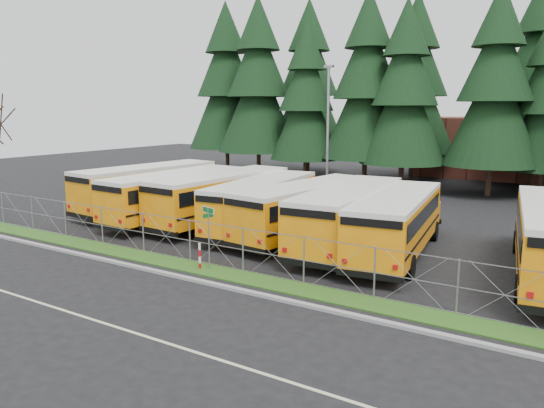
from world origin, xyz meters
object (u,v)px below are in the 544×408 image
at_px(bus_5, 351,217).
at_px(street_sign, 209,225).
at_px(bus_3, 266,205).
at_px(bus_4, 310,211).
at_px(bus_1, 180,197).
at_px(striped_bollard, 200,256).
at_px(light_standard, 328,128).
at_px(bus_6, 398,225).
at_px(bus_2, 226,199).
at_px(bus_0, 152,189).

bearing_deg(bus_5, street_sign, -122.97).
xyz_separation_m(bus_3, bus_4, (3.00, -0.20, 0.00)).
bearing_deg(bus_1, striped_bollard, -40.47).
bearing_deg(light_standard, street_sign, -78.69).
relative_size(bus_5, bus_6, 1.02).
height_order(bus_4, street_sign, bus_4).
bearing_deg(bus_2, striped_bollard, -56.41).
distance_m(bus_0, bus_4, 12.67).
distance_m(bus_5, street_sign, 7.76).
bearing_deg(bus_2, bus_0, 179.53).
bearing_deg(bus_1, light_standard, 73.53).
xyz_separation_m(bus_0, street_sign, (11.65, -8.26, 0.44)).
height_order(bus_1, bus_3, bus_1).
height_order(bus_0, light_standard, light_standard).
xyz_separation_m(bus_4, light_standard, (-4.81, 11.67, 3.98)).
relative_size(bus_0, bus_3, 1.05).
relative_size(bus_2, bus_4, 1.04).
height_order(bus_0, street_sign, bus_0).
height_order(bus_4, bus_5, bus_5).
bearing_deg(bus_1, bus_3, 8.46).
height_order(striped_bollard, light_standard, light_standard).
bearing_deg(light_standard, bus_0, -125.95).
bearing_deg(street_sign, striped_bollard, -153.92).
height_order(bus_1, light_standard, light_standard).
height_order(bus_2, street_sign, bus_2).
distance_m(bus_3, bus_4, 3.00).
relative_size(bus_0, bus_1, 1.03).
bearing_deg(bus_0, striped_bollard, -31.06).
xyz_separation_m(bus_4, street_sign, (-1.00, -7.39, 0.52)).
bearing_deg(bus_1, bus_6, 1.31).
height_order(bus_1, bus_2, bus_2).
relative_size(bus_0, bus_6, 1.04).
relative_size(bus_2, bus_5, 1.01).
relative_size(bus_2, street_sign, 4.29).
distance_m(bus_0, bus_2, 6.63).
xyz_separation_m(bus_0, bus_6, (17.82, -1.63, -0.06)).
bearing_deg(bus_4, bus_2, -176.98).
bearing_deg(bus_5, bus_4, 163.16).
bearing_deg(bus_5, light_standard, 116.63).
relative_size(bus_5, light_standard, 1.18).
distance_m(bus_1, bus_3, 6.05).
bearing_deg(bus_3, bus_5, -14.53).
distance_m(bus_5, light_standard, 14.87).
height_order(bus_4, striped_bollard, bus_4).
relative_size(bus_0, bus_5, 1.02).
distance_m(street_sign, light_standard, 19.75).
distance_m(bus_6, striped_bollard, 9.51).
distance_m(bus_3, light_standard, 12.28).
relative_size(bus_1, bus_6, 1.01).
bearing_deg(striped_bollard, bus_3, 101.73).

